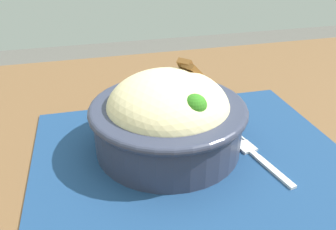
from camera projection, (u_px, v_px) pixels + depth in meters
table at (183, 198)px, 0.47m from camera, size 1.24×0.90×0.74m
placemat at (191, 156)px, 0.45m from camera, size 0.42×0.34×0.00m
bowl at (168, 116)px, 0.45m from camera, size 0.21×0.21×0.12m
fork at (255, 155)px, 0.45m from camera, size 0.04×0.13×0.00m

